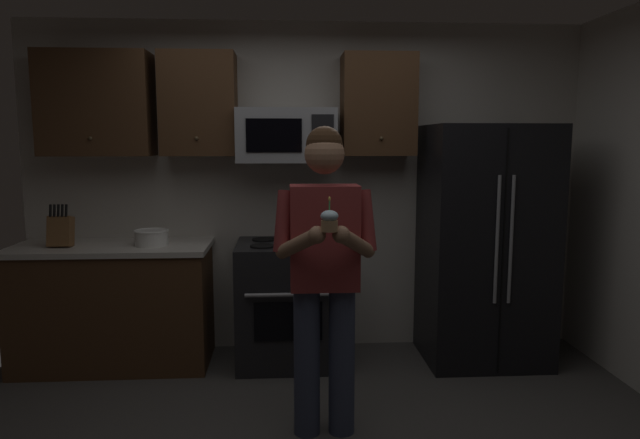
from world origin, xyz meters
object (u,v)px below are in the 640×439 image
(refrigerator, at_px, (485,244))
(person, at_px, (325,265))
(knife_block, at_px, (61,231))
(cupcake, at_px, (329,220))
(bowl_large_white, at_px, (152,237))
(oven_range, at_px, (288,302))
(microwave, at_px, (286,136))

(refrigerator, distance_m, person, 1.69)
(knife_block, relative_size, cupcake, 1.84)
(refrigerator, bearing_deg, cupcake, -132.74)
(bowl_large_white, bearing_deg, person, -42.58)
(knife_block, xyz_separation_m, person, (1.84, -1.09, -0.04))
(knife_block, bearing_deg, bowl_large_white, 0.95)
(refrigerator, relative_size, person, 1.02)
(knife_block, xyz_separation_m, bowl_large_white, (0.64, 0.01, -0.06))
(knife_block, bearing_deg, oven_range, 1.03)
(knife_block, xyz_separation_m, cupcake, (1.84, -1.42, 0.26))
(oven_range, xyz_separation_m, bowl_large_white, (-1.00, -0.02, 0.52))
(microwave, distance_m, refrigerator, 1.72)
(cupcake, bearing_deg, oven_range, 97.86)
(refrigerator, bearing_deg, bowl_large_white, 179.53)
(oven_range, bearing_deg, person, -79.87)
(oven_range, height_order, person, person)
(oven_range, distance_m, knife_block, 1.74)
(microwave, bearing_deg, oven_range, -90.02)
(microwave, bearing_deg, refrigerator, -6.03)
(oven_range, relative_size, knife_block, 2.91)
(knife_block, distance_m, person, 2.14)
(cupcake, bearing_deg, knife_block, 142.39)
(microwave, height_order, refrigerator, microwave)
(refrigerator, relative_size, knife_block, 5.63)
(person, bearing_deg, cupcake, -90.00)
(bowl_large_white, distance_m, cupcake, 1.89)
(oven_range, height_order, bowl_large_white, bowl_large_white)
(cupcake, bearing_deg, bowl_large_white, 129.95)
(microwave, xyz_separation_m, knife_block, (-1.64, -0.15, -0.68))
(oven_range, relative_size, refrigerator, 0.52)
(person, bearing_deg, knife_block, 149.39)
(microwave, bearing_deg, person, -80.84)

